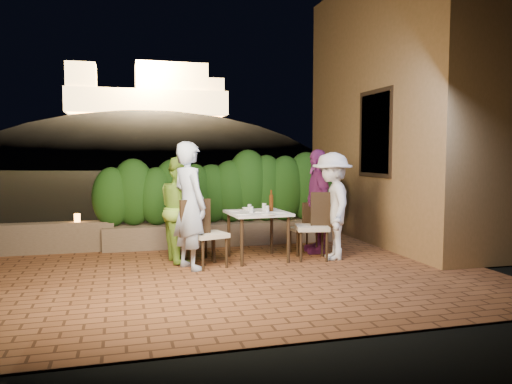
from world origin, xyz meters
name	(u,v)px	position (x,y,z in m)	size (l,w,h in m)	color
ground	(242,276)	(0.00, 0.00, -0.02)	(400.00, 400.00, 0.00)	black
terrace_floor	(234,272)	(0.00, 0.50, -0.07)	(7.00, 6.00, 0.15)	brown
building_wall	(401,108)	(3.60, 2.00, 2.50)	(1.60, 5.00, 5.00)	olive
window_pane	(377,134)	(2.82, 1.50, 2.00)	(0.08, 1.00, 1.40)	black
window_frame	(376,134)	(2.81, 1.50, 2.00)	(0.06, 1.15, 1.55)	black
planter	(223,233)	(0.20, 2.30, 0.20)	(4.20, 0.55, 0.40)	brown
hedge	(223,192)	(0.20, 2.30, 0.95)	(4.00, 0.70, 1.10)	#183C10
parapet	(45,238)	(-2.80, 2.30, 0.25)	(2.20, 0.30, 0.50)	brown
hill	(149,196)	(2.00, 60.00, -4.00)	(52.00, 40.00, 22.00)	black
fortress	(148,84)	(2.00, 60.00, 10.50)	(26.00, 8.00, 8.00)	#FFCC7A
dining_table	(258,236)	(0.46, 0.88, 0.38)	(0.89, 0.89, 0.75)	white
plate_nw	(243,214)	(0.18, 0.65, 0.76)	(0.22, 0.22, 0.01)	white
plate_sw	(235,210)	(0.16, 1.12, 0.76)	(0.20, 0.20, 0.01)	white
plate_ne	(280,212)	(0.77, 0.71, 0.76)	(0.21, 0.21, 0.01)	white
plate_se	(271,209)	(0.76, 1.13, 0.76)	(0.21, 0.21, 0.01)	white
plate_centre	(259,211)	(0.48, 0.88, 0.76)	(0.22, 0.22, 0.01)	white
plate_front	(269,214)	(0.55, 0.54, 0.76)	(0.23, 0.23, 0.01)	white
glass_nw	(251,210)	(0.33, 0.76, 0.80)	(0.06, 0.06, 0.10)	silver
glass_sw	(250,207)	(0.38, 1.07, 0.80)	(0.06, 0.06, 0.10)	silver
glass_ne	(267,209)	(0.59, 0.79, 0.80)	(0.06, 0.06, 0.10)	silver
glass_se	(264,207)	(0.61, 1.02, 0.81)	(0.07, 0.07, 0.12)	silver
beer_bottle	(271,201)	(0.69, 0.91, 0.92)	(0.06, 0.06, 0.33)	#45210B
bowl	(247,209)	(0.36, 1.16, 0.77)	(0.16, 0.16, 0.04)	white
chair_left_front	(209,233)	(-0.36, 0.58, 0.50)	(0.46, 0.46, 1.00)	black
chair_left_back	(199,232)	(-0.43, 1.05, 0.45)	(0.42, 0.42, 0.90)	black
chair_right_front	(312,226)	(1.29, 0.68, 0.53)	(0.49, 0.49, 1.05)	black
chair_right_back	(304,228)	(1.33, 1.17, 0.42)	(0.39, 0.39, 0.84)	black
diner_blue	(190,206)	(-0.63, 0.55, 0.91)	(0.66, 0.44, 1.82)	#A9BCD9
diner_green	(181,209)	(-0.69, 1.10, 0.81)	(0.78, 0.61, 1.61)	#8BC23C
diner_white	(332,206)	(1.60, 0.63, 0.84)	(1.08, 0.62, 1.67)	white
diner_purple	(318,201)	(1.58, 1.19, 0.86)	(1.01, 0.42, 1.72)	#7F2A70
parapet_lamp	(77,218)	(-2.29, 2.30, 0.57)	(0.10, 0.10, 0.14)	orange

